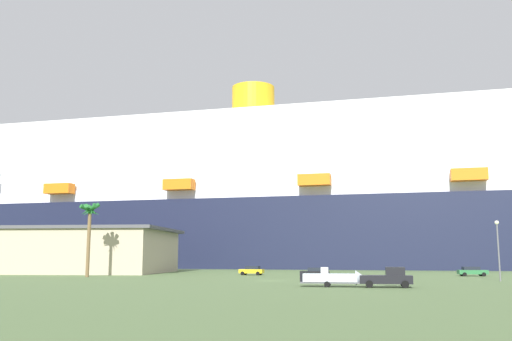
% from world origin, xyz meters
% --- Properties ---
extents(ground_plane, '(600.00, 600.00, 0.00)m').
position_xyz_m(ground_plane, '(0.00, 30.00, 0.00)').
color(ground_plane, '#567042').
extents(cruise_ship, '(304.06, 65.90, 60.37)m').
position_xyz_m(cruise_ship, '(23.68, 75.43, 17.72)').
color(cruise_ship, '#191E38').
rests_on(cruise_ship, ground_plane).
extents(terminal_building, '(67.07, 31.13, 8.86)m').
position_xyz_m(terminal_building, '(-56.67, 29.10, 4.45)').
color(terminal_building, '#B7A88C').
rests_on(terminal_building, ground_plane).
extents(pickup_truck, '(5.67, 2.46, 2.20)m').
position_xyz_m(pickup_truck, '(15.13, -14.67, 1.04)').
color(pickup_truck, black).
rests_on(pickup_truck, ground_plane).
extents(small_boat_on_trailer, '(8.27, 2.09, 2.15)m').
position_xyz_m(small_boat_on_trailer, '(9.50, -14.45, 0.96)').
color(small_boat_on_trailer, '#595960').
rests_on(small_boat_on_trailer, ground_plane).
extents(palm_tree, '(3.45, 3.54, 12.06)m').
position_xyz_m(palm_tree, '(-30.52, 8.75, 9.60)').
color(palm_tree, brown).
rests_on(palm_tree, ground_plane).
extents(street_lamp, '(0.56, 0.56, 8.17)m').
position_xyz_m(street_lamp, '(31.27, 2.62, 5.31)').
color(street_lamp, slate).
rests_on(street_lamp, ground_plane).
extents(parked_car_black_coupe, '(4.58, 2.07, 1.58)m').
position_xyz_m(parked_car_black_coupe, '(6.09, 10.70, 0.83)').
color(parked_car_black_coupe, black).
rests_on(parked_car_black_coupe, ground_plane).
extents(parked_car_green_wagon, '(4.81, 2.35, 1.58)m').
position_xyz_m(parked_car_green_wagon, '(31.88, 21.86, 0.84)').
color(parked_car_green_wagon, '#2D723F').
rests_on(parked_car_green_wagon, ground_plane).
extents(parked_car_yellow_taxi, '(4.43, 2.45, 1.58)m').
position_xyz_m(parked_car_yellow_taxi, '(-5.59, 21.48, 0.83)').
color(parked_car_yellow_taxi, yellow).
rests_on(parked_car_yellow_taxi, ground_plane).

